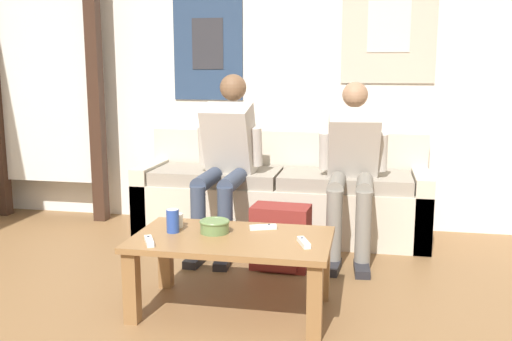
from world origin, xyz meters
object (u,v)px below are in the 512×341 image
pillar_candle (176,220)px  game_controller_far_center (149,241)px  person_seated_teen (352,161)px  ceramic_bowl (215,226)px  drink_can_blue (173,221)px  person_seated_adult (226,154)px  backpack (280,239)px  coffee_table (232,250)px  game_controller_near_right (263,227)px  couch (281,198)px  game_controller_near_left (304,242)px

pillar_candle → game_controller_far_center: (-0.03, -0.30, -0.02)m
person_seated_teen → ceramic_bowl: person_seated_teen is taller
person_seated_teen → drink_can_blue: person_seated_teen is taller
person_seated_adult → drink_can_blue: bearing=-90.7°
backpack → ceramic_bowl: bearing=-112.0°
coffee_table → backpack: (0.15, 0.67, -0.13)m
drink_can_blue → game_controller_near_right: (0.45, 0.15, -0.05)m
couch → game_controller_near_left: bearing=-77.2°
backpack → game_controller_far_center: game_controller_far_center is taller
drink_can_blue → person_seated_adult: bearing=89.3°
game_controller_near_left → person_seated_teen: bearing=80.9°
backpack → couch: bearing=98.4°
person_seated_teen → backpack: bearing=-133.4°
coffee_table → couch: bearing=88.5°
couch → backpack: size_ratio=5.35×
game_controller_near_right → couch: bearing=94.3°
person_seated_adult → backpack: bearing=-43.0°
couch → pillar_candle: couch is taller
person_seated_teen → ceramic_bowl: 1.27m
person_seated_adult → backpack: (0.46, -0.42, -0.46)m
pillar_candle → game_controller_far_center: size_ratio=0.60×
game_controller_far_center → person_seated_teen: bearing=54.4°
pillar_candle → ceramic_bowl: bearing=-14.8°
person_seated_teen → ceramic_bowl: (-0.67, -1.06, -0.19)m
coffee_table → ceramic_bowl: (-0.10, 0.05, 0.11)m
game_controller_near_left → ceramic_bowl: bearing=166.4°
person_seated_teen → drink_can_blue: 1.42m
person_seated_adult → person_seated_teen: (0.87, 0.02, -0.02)m
couch → drink_can_blue: 1.46m
couch → game_controller_near_left: (0.34, -1.49, 0.13)m
drink_can_blue → coffee_table: bearing=-3.0°
pillar_candle → drink_can_blue: size_ratio=0.69×
ceramic_bowl → pillar_candle: pillar_candle is taller
couch → game_controller_far_center: size_ratio=14.93×
couch → coffee_table: bearing=-91.5°
person_seated_teen → backpack: person_seated_teen is taller
coffee_table → backpack: size_ratio=2.53×
coffee_table → pillar_candle: 0.37m
person_seated_adult → game_controller_near_right: bearing=-64.8°
ceramic_bowl → pillar_candle: 0.24m
couch → game_controller_near_left: 1.53m
drink_can_blue → game_controller_far_center: (-0.05, -0.21, -0.05)m
backpack → pillar_candle: 0.78m
person_seated_adult → game_controller_near_left: 1.37m
couch → game_controller_far_center: (-0.41, -1.61, 0.13)m
person_seated_teen → drink_can_blue: size_ratio=9.26×
coffee_table → backpack: bearing=77.7°
person_seated_adult → game_controller_near_left: bearing=-59.6°
backpack → game_controller_far_center: size_ratio=2.79×
game_controller_near_right → game_controller_far_center: (-0.50, -0.35, 0.00)m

